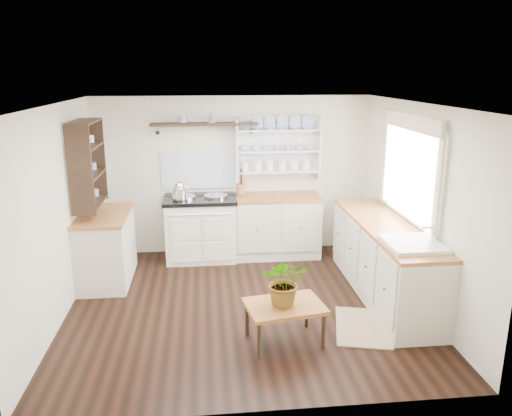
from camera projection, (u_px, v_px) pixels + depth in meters
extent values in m
cube|color=black|center=(244.00, 305.00, 5.83)|extent=(4.00, 3.80, 0.01)
cube|color=silver|center=(233.00, 175.00, 7.34)|extent=(4.00, 0.02, 2.30)
cube|color=silver|center=(417.00, 205.00, 5.72)|extent=(0.02, 3.80, 2.30)
cube|color=silver|center=(57.00, 215.00, 5.32)|extent=(0.02, 3.80, 2.30)
cube|color=white|center=(243.00, 104.00, 5.21)|extent=(4.00, 3.80, 0.01)
cube|color=white|center=(411.00, 173.00, 5.77)|extent=(0.04, 1.40, 1.00)
cube|color=white|center=(409.00, 173.00, 5.77)|extent=(0.02, 1.50, 1.10)
cube|color=beige|center=(412.00, 122.00, 5.61)|extent=(0.04, 1.55, 0.18)
cube|color=white|center=(201.00, 230.00, 7.17)|extent=(0.98, 0.64, 0.86)
cube|color=black|center=(200.00, 199.00, 7.05)|extent=(1.02, 0.68, 0.05)
cylinder|color=silver|center=(184.00, 197.00, 7.01)|extent=(0.33, 0.33, 0.03)
cylinder|color=silver|center=(216.00, 196.00, 7.06)|extent=(0.33, 0.33, 0.03)
cylinder|color=silver|center=(200.00, 215.00, 6.74)|extent=(0.88, 0.02, 0.02)
cube|color=beige|center=(276.00, 226.00, 7.30)|extent=(1.25, 0.60, 0.88)
cube|color=brown|center=(276.00, 197.00, 7.19)|extent=(1.27, 0.63, 0.04)
cube|color=beige|center=(384.00, 261.00, 5.98)|extent=(0.60, 2.40, 0.88)
cube|color=brown|center=(387.00, 226.00, 5.86)|extent=(0.62, 2.43, 0.04)
cube|color=white|center=(412.00, 255.00, 5.16)|extent=(0.55, 0.60, 0.28)
cylinder|color=silver|center=(432.00, 236.00, 5.13)|extent=(0.02, 0.02, 0.22)
cube|color=beige|center=(106.00, 248.00, 6.40)|extent=(0.60, 1.10, 0.88)
cube|color=brown|center=(104.00, 215.00, 6.28)|extent=(0.62, 1.13, 0.04)
cube|color=white|center=(277.00, 148.00, 7.28)|extent=(1.20, 0.03, 0.90)
cube|color=white|center=(278.00, 149.00, 7.20)|extent=(1.20, 0.22, 0.02)
cylinder|color=navy|center=(278.00, 130.00, 7.13)|extent=(0.20, 0.02, 0.20)
cube|color=black|center=(204.00, 124.00, 6.97)|extent=(1.50, 0.24, 0.04)
cone|color=black|center=(158.00, 132.00, 7.00)|extent=(0.06, 0.20, 0.06)
cone|color=black|center=(250.00, 131.00, 7.13)|extent=(0.06, 0.20, 0.06)
cube|color=black|center=(87.00, 163.00, 6.09)|extent=(0.28, 0.80, 1.05)
cylinder|color=#9C5A39|center=(241.00, 189.00, 7.18)|extent=(0.13, 0.13, 0.15)
cube|color=brown|center=(285.00, 306.00, 4.93)|extent=(0.84, 0.66, 0.04)
cylinder|color=black|center=(259.00, 341.00, 4.70)|extent=(0.04, 0.04, 0.37)
cylinder|color=black|center=(247.00, 319.00, 5.10)|extent=(0.04, 0.04, 0.37)
cylinder|color=black|center=(323.00, 331.00, 4.87)|extent=(0.04, 0.04, 0.37)
cylinder|color=black|center=(307.00, 311.00, 5.28)|extent=(0.04, 0.04, 0.37)
imported|color=#3F7233|center=(285.00, 281.00, 4.86)|extent=(0.48, 0.43, 0.50)
cube|color=#7F5E4A|center=(362.00, 327.00, 5.31)|extent=(0.74, 0.96, 0.02)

